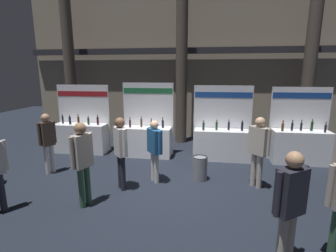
# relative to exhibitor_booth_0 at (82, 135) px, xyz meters

# --- Properties ---
(ground_plane) EXTENTS (26.56, 26.56, 0.00)m
(ground_plane) POSITION_rel_exhibitor_booth_0_xyz_m (3.36, -2.34, -0.61)
(ground_plane) COLOR black
(hall_colonnade) EXTENTS (13.28, 1.33, 6.62)m
(hall_colonnade) POSITION_rel_exhibitor_booth_0_xyz_m (3.36, 2.65, 2.69)
(hall_colonnade) COLOR gray
(hall_colonnade) RESTS_ON ground_plane
(exhibitor_booth_0) EXTENTS (1.91, 0.66, 2.36)m
(exhibitor_booth_0) POSITION_rel_exhibitor_booth_0_xyz_m (0.00, 0.00, 0.00)
(exhibitor_booth_0) COLOR white
(exhibitor_booth_0) RESTS_ON ground_plane
(exhibitor_booth_1) EXTENTS (1.72, 0.66, 2.45)m
(exhibitor_booth_1) POSITION_rel_exhibitor_booth_0_xyz_m (2.39, -0.09, 0.00)
(exhibitor_booth_1) COLOR white
(exhibitor_booth_1) RESTS_ON ground_plane
(exhibitor_booth_2) EXTENTS (1.87, 0.66, 2.37)m
(exhibitor_booth_2) POSITION_rel_exhibitor_booth_0_xyz_m (4.87, -0.07, -0.01)
(exhibitor_booth_2) COLOR white
(exhibitor_booth_2) RESTS_ON ground_plane
(exhibitor_booth_3) EXTENTS (1.76, 0.66, 2.34)m
(exhibitor_booth_3) POSITION_rel_exhibitor_booth_0_xyz_m (7.25, -0.06, 0.00)
(exhibitor_booth_3) COLOR white
(exhibitor_booth_3) RESTS_ON ground_plane
(trash_bin) EXTENTS (0.39, 0.39, 0.64)m
(trash_bin) POSITION_rel_exhibitor_booth_0_xyz_m (4.21, -1.81, -0.29)
(trash_bin) COLOR slate
(trash_bin) RESTS_ON ground_plane
(visitor_0) EXTENTS (0.35, 0.52, 1.80)m
(visitor_0) POSITION_rel_exhibitor_booth_0_xyz_m (1.83, -3.48, 0.47)
(visitor_0) COLOR #33563D
(visitor_0) RESTS_ON ground_plane
(visitor_1) EXTENTS (0.50, 0.42, 1.76)m
(visitor_1) POSITION_rel_exhibitor_booth_0_xyz_m (5.48, -4.67, 0.45)
(visitor_1) COLOR #ADA393
(visitor_1) RESTS_ON ground_plane
(visitor_2) EXTENTS (0.45, 0.46, 1.76)m
(visitor_2) POSITION_rel_exhibitor_booth_0_xyz_m (5.59, -2.04, 0.45)
(visitor_2) COLOR #ADA393
(visitor_2) RESTS_ON ground_plane
(visitor_4) EXTENTS (0.38, 0.43, 1.70)m
(visitor_4) POSITION_rel_exhibitor_booth_0_xyz_m (0.04, -1.96, 0.40)
(visitor_4) COLOR silver
(visitor_4) RESTS_ON ground_plane
(visitor_7) EXTENTS (0.39, 0.42, 1.77)m
(visitor_7) POSITION_rel_exhibitor_booth_0_xyz_m (2.35, -2.62, 0.44)
(visitor_7) COLOR #23232D
(visitor_7) RESTS_ON ground_plane
(visitor_9) EXTENTS (0.45, 0.51, 1.62)m
(visitor_9) POSITION_rel_exhibitor_booth_0_xyz_m (3.06, -2.08, 0.36)
(visitor_9) COLOR silver
(visitor_9) RESTS_ON ground_plane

